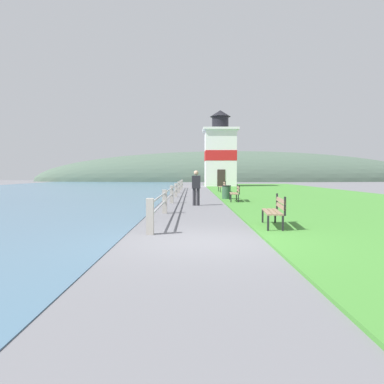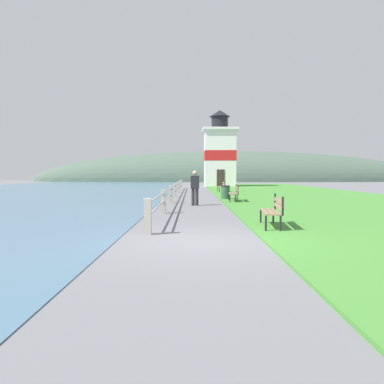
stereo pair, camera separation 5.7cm
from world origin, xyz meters
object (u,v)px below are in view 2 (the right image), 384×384
object	(u,v)px
park_bench_near	(275,209)
lighthouse	(221,154)
park_bench_midway	(236,192)
person_strolling	(197,187)
park_bench_far	(224,186)
trash_bin	(227,193)

from	to	relation	value
park_bench_near	lighthouse	world-z (taller)	lighthouse
park_bench_midway	lighthouse	distance (m)	24.81
lighthouse	person_strolling	bearing A→B (deg)	-96.71
park_bench_far	park_bench_midway	bearing A→B (deg)	88.59
person_strolling	lighthouse	bearing A→B (deg)	-6.58
park_bench_far	person_strolling	size ratio (longest dim) A/B	1.08
park_bench_near	trash_bin	distance (m)	11.48
park_bench_near	person_strolling	distance (m)	7.84
lighthouse	park_bench_midway	bearing A→B (deg)	-92.34
park_bench_near	park_bench_midway	size ratio (longest dim) A/B	0.90
park_bench_near	person_strolling	xyz separation A→B (m)	(-2.11, 7.55, 0.37)
park_bench_near	person_strolling	size ratio (longest dim) A/B	1.02
park_bench_midway	trash_bin	world-z (taller)	park_bench_midway
park_bench_near	park_bench_midway	bearing A→B (deg)	-84.36
trash_bin	person_strolling	bearing A→B (deg)	-114.78
park_bench_midway	park_bench_near	bearing A→B (deg)	93.66
park_bench_near	park_bench_midway	world-z (taller)	same
trash_bin	park_bench_near	bearing A→B (deg)	-88.50
park_bench_near	person_strolling	world-z (taller)	person_strolling
lighthouse	trash_bin	bearing A→B (deg)	-93.34
park_bench_midway	park_bench_far	distance (m)	10.28
park_bench_near	trash_bin	world-z (taller)	park_bench_near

